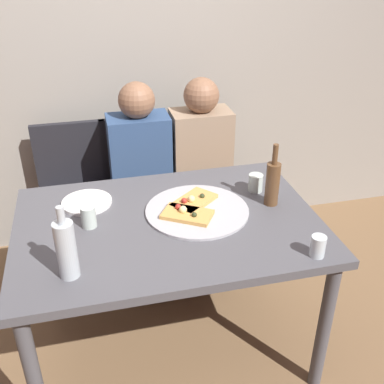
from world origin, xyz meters
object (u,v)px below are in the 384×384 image
wine_glass (256,183)px  plate_stack (87,202)px  pizza_tray (197,211)px  tumbler_far (318,246)px  pizza_slice_last (194,201)px  guest_in_sweater (143,174)px  guest_in_beanie (204,168)px  chair_right (198,175)px  chair_left (75,189)px  tumbler_near (89,217)px  pizza_slice_extra (187,214)px  dining_table (168,236)px  wine_bottle (66,249)px  chair_middle (140,182)px  beer_bottle (273,182)px

wine_glass → plate_stack: wine_glass is taller
pizza_tray → tumbler_far: 0.58m
pizza_slice_last → tumbler_far: (0.38, -0.50, 0.02)m
guest_in_sweater → guest_in_beanie: size_ratio=1.00×
chair_right → guest_in_sweater: size_ratio=0.77×
pizza_tray → wine_glass: (0.33, 0.13, 0.04)m
chair_left → guest_in_beanie: size_ratio=0.77×
tumbler_near → chair_left: size_ratio=0.11×
chair_left → pizza_slice_extra: bearing=120.4°
tumbler_far → guest_in_beanie: guest_in_beanie is taller
wine_glass → dining_table: bearing=-160.1°
wine_glass → chair_left: size_ratio=0.10×
tumbler_near → guest_in_beanie: (0.71, 0.68, -0.17)m
pizza_tray → chair_right: bearing=75.2°
wine_bottle → guest_in_sweater: bearing=67.4°
tumbler_far → chair_right: size_ratio=0.10×
chair_right → guest_in_sweater: (-0.38, -0.15, 0.13)m
pizza_slice_extra → chair_left: size_ratio=0.28×
dining_table → pizza_tray: pizza_tray is taller
chair_middle → tumbler_near: bearing=68.3°
chair_right → beer_bottle: bearing=99.7°
plate_stack → guest_in_sweater: bearing=55.0°
pizza_slice_extra → guest_in_beanie: 0.78m
pizza_tray → chair_middle: 0.87m
pizza_tray → pizza_slice_last: 0.06m
chair_left → plate_stack: bearing=96.6°
beer_bottle → pizza_slice_last: bearing=168.5°
pizza_slice_extra → guest_in_beanie: size_ratio=0.22×
wine_bottle → chair_right: bearing=55.4°
wine_bottle → tumbler_far: 0.97m
beer_bottle → tumbler_near: bearing=179.7°
dining_table → pizza_slice_last: size_ratio=5.35×
pizza_slice_last → pizza_slice_extra: (-0.06, -0.10, 0.00)m
guest_in_beanie → guest_in_sweater: bearing=0.0°
wine_bottle → tumbler_near: bearing=74.9°
beer_bottle → plate_stack: bearing=166.4°
chair_middle → chair_right: (0.38, 0.00, 0.00)m
tumbler_near → wine_glass: (0.82, 0.13, -0.01)m
pizza_tray → dining_table: bearing=-162.6°
chair_left → chair_right: 0.78m
dining_table → pizza_slice_last: pizza_slice_last is taller
wine_glass → chair_left: (-0.90, 0.69, -0.29)m
chair_left → chair_right: (0.78, 0.00, 0.00)m
beer_bottle → guest_in_beanie: (-0.14, 0.68, -0.23)m
plate_stack → chair_middle: chair_middle is taller
dining_table → pizza_slice_extra: bearing=2.7°
dining_table → pizza_tray: 0.18m
chair_left → wine_glass: bearing=142.3°
dining_table → guest_in_beanie: guest_in_beanie is taller
pizza_slice_extra → wine_glass: 0.43m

